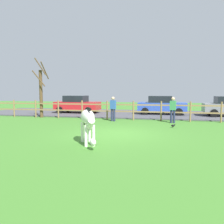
# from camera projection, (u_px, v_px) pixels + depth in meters

# --- Properties ---
(ground_plane) EXTENTS (60.00, 60.00, 0.00)m
(ground_plane) POSITION_uv_depth(u_px,v_px,m) (116.00, 134.00, 10.46)
(ground_plane) COLOR #3D7528
(parking_asphalt) EXTENTS (28.00, 7.40, 0.05)m
(parking_asphalt) POSITION_uv_depth(u_px,v_px,m) (137.00, 114.00, 19.50)
(parking_asphalt) COLOR #47474C
(parking_asphalt) RESTS_ON ground_plane
(paddock_fence) EXTENTS (20.68, 0.11, 1.34)m
(paddock_fence) POSITION_uv_depth(u_px,v_px,m) (120.00, 109.00, 15.40)
(paddock_fence) COLOR olive
(paddock_fence) RESTS_ON ground_plane
(bare_tree) EXTENTS (0.95, 0.96, 4.45)m
(bare_tree) POSITION_uv_depth(u_px,v_px,m) (41.00, 91.00, 16.72)
(bare_tree) COLOR #513A23
(bare_tree) RESTS_ON ground_plane
(zebra) EXTENTS (1.17, 1.75, 1.41)m
(zebra) POSITION_uv_depth(u_px,v_px,m) (88.00, 120.00, 8.23)
(zebra) COLOR white
(zebra) RESTS_ON ground_plane
(crow_on_grass) EXTENTS (0.21, 0.10, 0.20)m
(crow_on_grass) POSITION_uv_depth(u_px,v_px,m) (173.00, 126.00, 12.07)
(crow_on_grass) COLOR black
(crow_on_grass) RESTS_ON ground_plane
(parked_car_red) EXTENTS (4.05, 1.98, 1.56)m
(parked_car_red) POSITION_uv_depth(u_px,v_px,m) (77.00, 104.00, 20.00)
(parked_car_red) COLOR red
(parked_car_red) RESTS_ON parking_asphalt
(parked_car_blue) EXTENTS (4.03, 1.95, 1.56)m
(parked_car_blue) POSITION_uv_depth(u_px,v_px,m) (161.00, 105.00, 18.79)
(parked_car_blue) COLOR #2D4CAD
(parked_car_blue) RESTS_ON parking_asphalt
(visitor_left_of_tree) EXTENTS (0.40, 0.30, 1.64)m
(visitor_left_of_tree) POSITION_uv_depth(u_px,v_px,m) (173.00, 109.00, 13.87)
(visitor_left_of_tree) COLOR #232847
(visitor_left_of_tree) RESTS_ON ground_plane
(visitor_right_of_tree) EXTENTS (0.40, 0.29, 1.64)m
(visitor_right_of_tree) POSITION_uv_depth(u_px,v_px,m) (113.00, 108.00, 14.71)
(visitor_right_of_tree) COLOR #232847
(visitor_right_of_tree) RESTS_ON ground_plane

